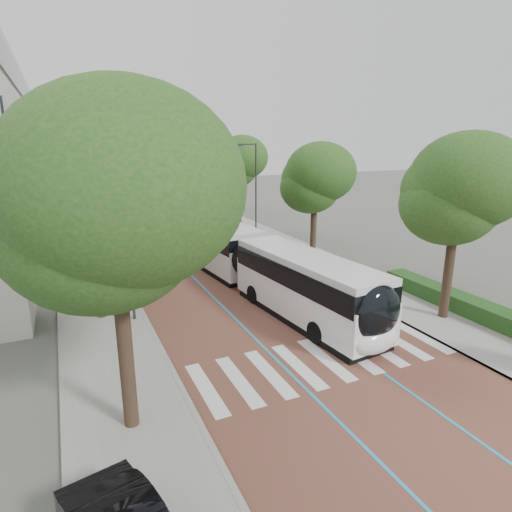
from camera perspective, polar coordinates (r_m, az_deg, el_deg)
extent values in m
plane|color=#51544C|center=(17.00, 10.57, -15.05)|extent=(160.00, 160.00, 0.00)
cube|color=brown|center=(53.22, -15.00, 5.73)|extent=(11.00, 140.00, 0.02)
cube|color=gray|center=(52.51, -23.10, 4.95)|extent=(4.00, 140.00, 0.12)
cube|color=gray|center=(54.95, -7.25, 6.48)|extent=(4.00, 140.00, 0.12)
cube|color=gray|center=(52.59, -21.03, 5.17)|extent=(0.20, 140.00, 0.14)
cube|color=gray|center=(54.42, -9.17, 6.32)|extent=(0.20, 140.00, 0.14)
cube|color=silver|center=(15.89, -6.69, -17.15)|extent=(0.55, 3.60, 0.01)
cube|color=silver|center=(16.24, -2.32, -16.25)|extent=(0.55, 3.60, 0.01)
cube|color=silver|center=(16.68, 1.80, -15.31)|extent=(0.55, 3.60, 0.01)
cube|color=silver|center=(17.20, 5.65, -14.35)|extent=(0.55, 3.60, 0.01)
cube|color=silver|center=(17.80, 9.22, -13.40)|extent=(0.55, 3.60, 0.01)
cube|color=silver|center=(18.46, 12.53, -12.47)|extent=(0.55, 3.60, 0.01)
cube|color=silver|center=(19.18, 15.58, -11.57)|extent=(0.55, 3.60, 0.01)
cube|color=silver|center=(19.95, 18.38, -10.71)|extent=(0.55, 3.60, 0.01)
cube|color=silver|center=(20.77, 20.96, -9.89)|extent=(0.55, 3.60, 0.01)
cube|color=#2790C7|center=(52.98, -16.71, 5.58)|extent=(0.12, 126.00, 0.01)
cube|color=#2790C7|center=(53.51, -13.31, 5.91)|extent=(0.12, 126.00, 0.01)
cube|color=black|center=(40.22, -27.03, 5.87)|extent=(0.12, 38.00, 1.60)
cube|color=black|center=(39.90, -27.60, 10.39)|extent=(0.12, 38.00, 1.60)
cube|color=black|center=(39.84, -28.19, 14.95)|extent=(0.12, 38.00, 1.60)
cube|color=black|center=(40.02, -28.77, 19.22)|extent=(0.12, 38.00, 1.60)
cube|color=#194518|center=(22.86, 29.83, -7.28)|extent=(1.20, 14.00, 0.80)
cylinder|color=#313134|center=(37.47, -0.01, 8.69)|extent=(0.14, 0.14, 8.00)
cube|color=#313134|center=(36.88, -1.18, 14.66)|extent=(1.70, 0.12, 0.12)
cube|color=#313134|center=(36.60, -2.21, 14.52)|extent=(0.50, 0.20, 0.10)
cylinder|color=#313134|center=(20.46, -16.70, 2.29)|extent=(0.14, 0.14, 8.00)
cylinder|color=black|center=(13.37, -16.94, -12.72)|extent=(0.44, 0.44, 4.79)
ellipsoid|color=#204616|center=(12.00, -18.58, 6.01)|extent=(6.48, 6.48, 5.51)
cylinder|color=black|center=(21.78, -20.34, -2.39)|extent=(0.44, 0.44, 4.48)
ellipsoid|color=#204616|center=(20.96, -21.39, 8.27)|extent=(5.73, 5.73, 4.87)
cylinder|color=black|center=(30.40, -21.91, 3.19)|extent=(0.44, 0.44, 5.34)
ellipsoid|color=#204616|center=(29.84, -22.86, 12.32)|extent=(5.46, 5.46, 4.64)
cylinder|color=black|center=(40.30, -22.74, 5.45)|extent=(0.44, 0.44, 4.73)
ellipsoid|color=#204616|center=(39.86, -23.39, 11.53)|extent=(5.87, 5.87, 4.99)
cylinder|color=black|center=(52.21, -23.34, 7.20)|extent=(0.44, 0.44, 4.31)
ellipsoid|color=#204616|center=(51.87, -23.81, 11.48)|extent=(5.99, 5.99, 5.09)
cylinder|color=black|center=(67.07, -23.87, 9.18)|extent=(0.44, 0.44, 5.36)
ellipsoid|color=#204616|center=(66.82, -24.33, 13.31)|extent=(6.01, 6.01, 5.11)
cylinder|color=black|center=(22.40, 24.19, -2.50)|extent=(0.44, 0.44, 4.34)
ellipsoid|color=#204616|center=(21.60, 25.35, 7.51)|extent=(5.17, 5.17, 4.40)
cylinder|color=black|center=(31.29, 7.64, 3.25)|extent=(0.44, 0.44, 4.00)
ellipsoid|color=#204616|center=(30.73, 7.89, 9.89)|extent=(4.98, 4.98, 4.23)
cylinder|color=black|center=(43.53, -2.25, 7.04)|extent=(0.44, 0.44, 4.33)
ellipsoid|color=#204616|center=(43.13, -2.31, 12.22)|extent=(5.08, 5.08, 4.32)
cylinder|color=black|center=(58.53, -8.34, 8.99)|extent=(0.44, 0.44, 4.17)
ellipsoid|color=#204616|center=(58.23, -8.49, 12.70)|extent=(4.77, 4.77, 4.06)
cylinder|color=black|center=(24.71, -0.43, -0.45)|extent=(2.38, 1.13, 2.30)
cube|color=white|center=(20.81, 6.70, -5.15)|extent=(3.43, 9.56, 1.82)
cube|color=black|center=(20.44, 6.80, -2.16)|extent=(3.45, 9.38, 0.97)
cube|color=silver|center=(20.26, 6.85, -0.43)|extent=(3.36, 9.37, 0.31)
cube|color=black|center=(21.22, 6.60, -7.90)|extent=(3.34, 9.19, 0.35)
cube|color=white|center=(28.54, -4.77, 0.62)|extent=(3.26, 7.95, 1.82)
cube|color=black|center=(28.27, -4.82, 2.86)|extent=(3.29, 7.80, 0.97)
cube|color=silver|center=(28.13, -4.85, 4.13)|extent=(3.20, 7.79, 0.31)
cube|color=black|center=(28.84, -4.72, -1.47)|extent=(3.18, 7.64, 0.35)
ellipsoid|color=black|center=(17.42, 15.83, -7.25)|extent=(2.45, 1.33, 2.28)
ellipsoid|color=white|center=(17.85, 15.67, -10.68)|extent=(2.44, 1.23, 1.14)
cylinder|color=black|center=(18.82, 8.06, -10.05)|extent=(0.40, 1.03, 1.00)
cylinder|color=black|center=(20.20, 13.16, -8.47)|extent=(0.40, 1.03, 1.00)
cylinder|color=black|center=(29.77, -8.10, -0.37)|extent=(0.40, 1.03, 1.00)
cylinder|color=black|center=(30.66, -4.20, 0.21)|extent=(0.40, 1.03, 1.00)
cylinder|color=black|center=(22.89, -0.30, -5.13)|extent=(0.40, 1.03, 1.00)
cylinder|color=black|center=(24.04, 4.38, -4.15)|extent=(0.40, 1.03, 1.00)
cube|color=white|center=(38.49, -8.91, 4.38)|extent=(3.26, 12.14, 1.82)
cube|color=black|center=(38.29, -8.98, 6.06)|extent=(3.29, 11.90, 0.97)
cube|color=silver|center=(38.19, -9.02, 7.00)|extent=(3.20, 11.89, 0.31)
cube|color=black|center=(38.71, -8.84, 2.80)|extent=(3.18, 11.65, 0.35)
ellipsoid|color=black|center=(32.98, -5.51, 3.96)|extent=(2.42, 1.25, 2.28)
ellipsoid|color=white|center=(33.18, -5.43, 2.02)|extent=(2.41, 1.15, 1.14)
cylinder|color=black|center=(34.96, -8.60, 1.99)|extent=(0.36, 1.02, 1.00)
cylinder|color=black|center=(35.76, -5.20, 2.41)|extent=(0.36, 1.02, 1.00)
cylinder|color=black|center=(41.85, -12.09, 4.05)|extent=(0.36, 1.02, 1.00)
cylinder|color=black|center=(42.52, -9.17, 4.38)|extent=(0.36, 1.02, 1.00)
cube|color=white|center=(51.69, -12.13, 7.05)|extent=(2.99, 12.09, 1.82)
cube|color=black|center=(51.54, -12.21, 8.30)|extent=(3.02, 11.85, 0.97)
cube|color=silver|center=(51.47, -12.25, 9.01)|extent=(2.93, 11.85, 0.31)
cube|color=black|center=(51.86, -12.07, 5.86)|extent=(2.92, 11.61, 0.35)
ellipsoid|color=black|center=(45.90, -10.83, 7.02)|extent=(2.39, 1.20, 2.28)
ellipsoid|color=white|center=(46.03, -10.75, 5.61)|extent=(2.39, 1.10, 1.14)
cylinder|color=black|center=(48.11, -12.62, 5.49)|extent=(0.34, 1.01, 1.00)
cylinder|color=black|center=(48.54, -9.98, 5.71)|extent=(0.34, 1.01, 1.00)
cylinder|color=black|center=(55.33, -13.98, 6.67)|extent=(0.34, 1.01, 1.00)
cylinder|color=black|center=(55.70, -11.67, 6.87)|extent=(0.34, 1.01, 1.00)
cube|color=white|center=(64.27, -15.05, 8.46)|extent=(2.53, 12.01, 1.82)
cube|color=black|center=(64.15, -15.13, 9.47)|extent=(2.57, 11.77, 0.97)
cube|color=silver|center=(64.09, -15.17, 10.04)|extent=(2.48, 11.77, 0.31)
cube|color=black|center=(64.40, -14.99, 7.51)|extent=(2.48, 11.53, 0.35)
ellipsoid|color=black|center=(58.47, -14.07, 8.61)|extent=(2.35, 1.11, 2.28)
ellipsoid|color=white|center=(58.56, -13.99, 7.50)|extent=(2.35, 1.01, 1.14)
cylinder|color=black|center=(60.66, -15.45, 7.32)|extent=(0.30, 1.00, 1.00)
cylinder|color=black|center=(61.06, -13.34, 7.51)|extent=(0.30, 1.00, 1.00)
cylinder|color=black|center=(67.91, -16.53, 8.06)|extent=(0.30, 1.00, 1.00)
cylinder|color=black|center=(68.27, -14.64, 8.23)|extent=(0.30, 1.00, 1.00)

